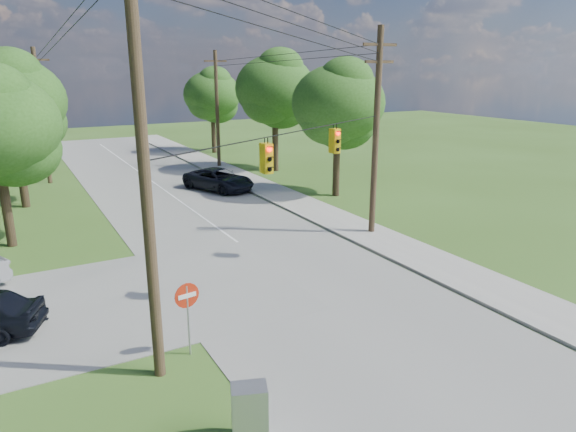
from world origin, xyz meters
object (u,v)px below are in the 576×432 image
control_cabinet (250,414)px  do_not_enter_sign (187,303)px  pole_north_w (42,115)px  car_main_north (219,179)px  pole_sw (144,160)px  pole_north_e (217,109)px  pole_ne (376,130)px

control_cabinet → do_not_enter_sign: bearing=109.5°
pole_north_w → control_cabinet: size_ratio=6.69×
car_main_north → control_cabinet: bearing=-133.2°
pole_sw → pole_north_w: pole_sw is taller
control_cabinet → pole_north_e: bearing=89.1°
control_cabinet → do_not_enter_sign: 4.50m
pole_north_e → control_cabinet: pole_north_e is taller
pole_sw → control_cabinet: size_ratio=8.03×
do_not_enter_sign → pole_north_w: bearing=85.0°
pole_sw → control_cabinet: bearing=-73.8°
car_main_north → pole_north_w: bearing=117.5°
pole_north_w → control_cabinet: pole_north_w is taller
pole_ne → pole_north_e: 22.00m
pole_ne → pole_north_w: 26.03m
pole_sw → car_main_north: 23.95m
pole_sw → car_main_north: bearing=64.3°
pole_ne → car_main_north: pole_ne is taller
pole_sw → pole_north_e: 32.55m
pole_north_w → car_main_north: bearing=-39.2°
pole_ne → do_not_enter_sign: size_ratio=4.43×
pole_north_w → do_not_enter_sign: pole_north_w is taller
pole_north_e → do_not_enter_sign: 31.72m
pole_ne → car_main_north: size_ratio=1.90×
car_main_north → do_not_enter_sign: do_not_enter_sign is taller
pole_north_w → do_not_enter_sign: (1.50, -29.00, -3.40)m
pole_north_w → car_main_north: (10.50, -8.57, -4.33)m
pole_sw → pole_ne: (13.50, 7.60, -0.76)m
pole_north_w → control_cabinet: 33.72m
car_main_north → pole_north_e: bearing=45.1°
pole_north_e → pole_ne: bearing=-90.0°
pole_sw → pole_ne: size_ratio=1.14×
pole_ne → pole_sw: bearing=-150.6°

